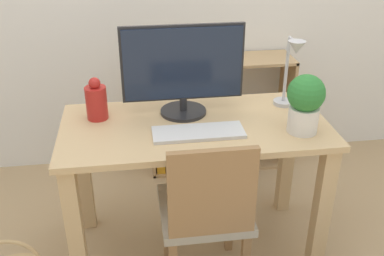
# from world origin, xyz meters

# --- Properties ---
(ground_plane) EXTENTS (10.00, 10.00, 0.00)m
(ground_plane) POSITION_xyz_m (0.00, 0.00, 0.00)
(ground_plane) COLOR tan
(desk) EXTENTS (1.24, 0.61, 0.73)m
(desk) POSITION_xyz_m (0.00, 0.00, 0.58)
(desk) COLOR tan
(desk) RESTS_ON ground_plane
(monitor) EXTENTS (0.58, 0.22, 0.43)m
(monitor) POSITION_xyz_m (-0.04, 0.13, 0.96)
(monitor) COLOR #232326
(monitor) RESTS_ON desk
(keyboard) EXTENTS (0.41, 0.15, 0.02)m
(keyboard) POSITION_xyz_m (-0.00, -0.10, 0.74)
(keyboard) COLOR silver
(keyboard) RESTS_ON desk
(vase) EXTENTS (0.10, 0.10, 0.21)m
(vase) POSITION_xyz_m (-0.45, 0.13, 0.82)
(vase) COLOR #B2231E
(vase) RESTS_ON desk
(desk_lamp) EXTENTS (0.10, 0.19, 0.36)m
(desk_lamp) POSITION_xyz_m (0.48, 0.10, 0.95)
(desk_lamp) COLOR #B7B7BC
(desk_lamp) RESTS_ON desk
(potted_plant) EXTENTS (0.17, 0.17, 0.27)m
(potted_plant) POSITION_xyz_m (0.46, -0.14, 0.87)
(potted_plant) COLOR silver
(potted_plant) RESTS_ON desk
(chair) EXTENTS (0.40, 0.40, 0.82)m
(chair) POSITION_xyz_m (0.01, -0.28, 0.44)
(chair) COLOR #9E937F
(chair) RESTS_ON ground_plane
(bookshelf) EXTENTS (0.93, 0.28, 0.76)m
(bookshelf) POSITION_xyz_m (0.12, 0.80, 0.35)
(bookshelf) COLOR tan
(bookshelf) RESTS_ON ground_plane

